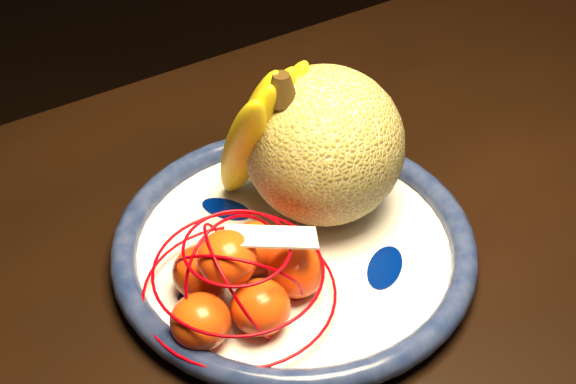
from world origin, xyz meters
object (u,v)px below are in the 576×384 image
dining_table (574,315)px  cantaloupe (324,146)px  fruit_bowl (294,247)px  mandarin_bag (240,279)px  banana_bunch (253,130)px

dining_table → cantaloupe: (-0.18, 0.17, 0.16)m
fruit_bowl → mandarin_bag: size_ratio=1.89×
fruit_bowl → banana_bunch: 0.11m
banana_bunch → mandarin_bag: size_ratio=0.97×
cantaloupe → banana_bunch: bearing=142.9°
dining_table → fruit_bowl: bearing=149.3°
dining_table → cantaloupe: cantaloupe is taller
banana_bunch → mandarin_bag: banana_bunch is taller
banana_bunch → mandarin_bag: (-0.07, -0.10, -0.06)m
dining_table → banana_bunch: bearing=137.8°
banana_bunch → dining_table: bearing=-65.7°
banana_bunch → mandarin_bag: 0.14m
fruit_bowl → banana_bunch: size_ratio=1.94×
cantaloupe → mandarin_bag: bearing=-152.4°
fruit_bowl → cantaloupe: 0.09m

